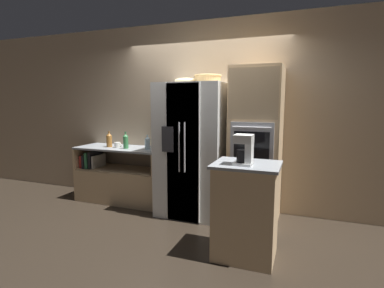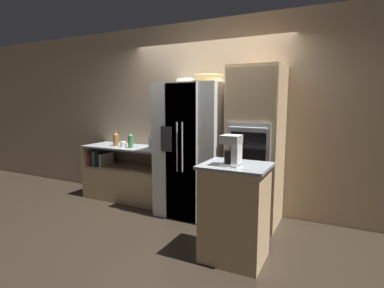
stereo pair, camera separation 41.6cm
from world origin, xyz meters
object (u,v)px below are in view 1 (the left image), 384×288
object	(u,v)px
bottle_tall	(109,140)
mug	(118,145)
fruit_bowl	(186,81)
refrigerator	(193,150)
wall_oven	(256,145)
bottle_wide	(126,141)
coffee_maker	(245,149)
bottle_short	(147,143)
wicker_basket	(208,79)

from	to	relation	value
bottle_tall	mug	bearing A→B (deg)	-4.92
fruit_bowl	bottle_tall	distance (m)	1.61
refrigerator	fruit_bowl	size ratio (longest dim) A/B	5.85
wall_oven	bottle_wide	distance (m)	2.00
refrigerator	wall_oven	xyz separation A→B (m)	(0.87, 0.06, 0.10)
bottle_tall	coffee_maker	world-z (taller)	coffee_maker
wall_oven	bottle_short	xyz separation A→B (m)	(-1.64, -0.01, -0.04)
refrigerator	bottle_tall	world-z (taller)	refrigerator
refrigerator	bottle_wide	distance (m)	1.13
bottle_wide	coffee_maker	size ratio (longest dim) A/B	0.88
fruit_bowl	coffee_maker	distance (m)	1.73
wall_oven	wicker_basket	xyz separation A→B (m)	(-0.68, -0.00, 0.89)
wall_oven	coffee_maker	xyz separation A→B (m)	(0.07, -1.12, 0.13)
bottle_tall	bottle_short	world-z (taller)	bottle_tall
bottle_wide	coffee_maker	distance (m)	2.34
fruit_bowl	bottle_tall	size ratio (longest dim) A/B	1.26
wicker_basket	bottle_short	xyz separation A→B (m)	(-0.96, -0.00, -0.94)
wall_oven	wicker_basket	world-z (taller)	wall_oven
wall_oven	bottle_wide	xyz separation A→B (m)	(-2.00, -0.05, -0.03)
bottle_wide	fruit_bowl	bearing A→B (deg)	2.99
refrigerator	bottle_wide	size ratio (longest dim) A/B	7.07
refrigerator	bottle_wide	bearing A→B (deg)	179.50
refrigerator	bottle_short	distance (m)	0.77
wicker_basket	coffee_maker	xyz separation A→B (m)	(0.75, -1.12, -0.77)
bottle_wide	wall_oven	bearing A→B (deg)	1.46
coffee_maker	refrigerator	bearing A→B (deg)	131.56
wall_oven	coffee_maker	world-z (taller)	wall_oven
mug	coffee_maker	bearing A→B (deg)	-26.20
bottle_short	coffee_maker	world-z (taller)	coffee_maker
mug	bottle_short	bearing A→B (deg)	1.37
fruit_bowl	coffee_maker	size ratio (longest dim) A/B	1.06
wall_oven	bottle_short	size ratio (longest dim) A/B	9.21
bottle_wide	coffee_maker	world-z (taller)	coffee_maker
bottle_tall	mug	xyz separation A→B (m)	(0.17, -0.01, -0.07)
bottle_tall	fruit_bowl	bearing A→B (deg)	0.24
wicker_basket	coffee_maker	world-z (taller)	wicker_basket
wicker_basket	bottle_wide	world-z (taller)	wicker_basket
refrigerator	coffee_maker	size ratio (longest dim) A/B	6.23
wall_oven	bottle_short	bearing A→B (deg)	-179.79
coffee_maker	mug	bearing A→B (deg)	153.80
fruit_bowl	bottle_short	xyz separation A→B (m)	(-0.63, -0.01, -0.92)
fruit_bowl	coffee_maker	bearing A→B (deg)	-46.19
wicker_basket	mug	size ratio (longest dim) A/B	2.95
wicker_basket	bottle_short	world-z (taller)	wicker_basket
bottle_short	mug	size ratio (longest dim) A/B	1.74
fruit_bowl	bottle_short	distance (m)	1.11
bottle_short	bottle_wide	bearing A→B (deg)	-172.89
wall_oven	mug	bearing A→B (deg)	-179.50
refrigerator	wicker_basket	world-z (taller)	wicker_basket
fruit_bowl	bottle_wide	bearing A→B (deg)	-177.01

